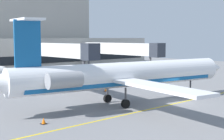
# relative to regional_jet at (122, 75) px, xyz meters

# --- Properties ---
(ground) EXTENTS (120.00, 120.00, 0.11)m
(ground) POSITION_rel_regional_jet_xyz_m (5.54, -3.41, -3.22)
(ground) COLOR slate
(terminal_building) EXTENTS (78.36, 13.37, 19.83)m
(terminal_building) POSITION_rel_regional_jet_xyz_m (7.33, 43.78, 4.13)
(terminal_building) COLOR #B7B2A8
(terminal_building) RESTS_ON ground
(jet_bridge_west) EXTENTS (2.40, 22.79, 6.05)m
(jet_bridge_west) POSITION_rel_regional_jet_xyz_m (23.79, 24.43, 1.51)
(jet_bridge_west) COLOR silver
(jet_bridge_west) RESTS_ON ground
(jet_bridge_east) EXTENTS (2.40, 22.08, 6.19)m
(jet_bridge_east) POSITION_rel_regional_jet_xyz_m (8.34, 24.79, 1.65)
(jet_bridge_east) COLOR silver
(jet_bridge_east) RESTS_ON ground
(regional_jet) EXTENTS (30.73, 24.81, 8.81)m
(regional_jet) POSITION_rel_regional_jet_xyz_m (0.00, 0.00, 0.00)
(regional_jet) COLOR white
(regional_jet) RESTS_ON ground
(baggage_tug) EXTENTS (3.98, 3.90, 1.81)m
(baggage_tug) POSITION_rel_regional_jet_xyz_m (9.06, 12.28, -2.32)
(baggage_tug) COLOR #19389E
(baggage_tug) RESTS_ON ground
(pushback_tractor) EXTENTS (4.17, 2.04, 1.82)m
(pushback_tractor) POSITION_rel_regional_jet_xyz_m (25.74, 24.98, -2.31)
(pushback_tractor) COLOR silver
(pushback_tractor) RESTS_ON ground
(safety_cone_alpha) EXTENTS (0.47, 0.47, 0.55)m
(safety_cone_alpha) POSITION_rel_regional_jet_xyz_m (4.43, 7.55, -2.92)
(safety_cone_alpha) COLOR orange
(safety_cone_alpha) RESTS_ON ground
(safety_cone_bravo) EXTENTS (0.47, 0.47, 0.55)m
(safety_cone_bravo) POSITION_rel_regional_jet_xyz_m (-10.44, -1.34, -2.92)
(safety_cone_bravo) COLOR orange
(safety_cone_bravo) RESTS_ON ground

